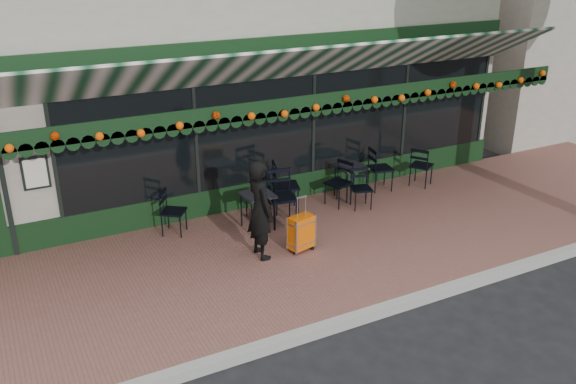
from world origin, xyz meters
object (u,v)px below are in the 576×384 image
suitcase (301,233)px  chair_b_right (286,186)px  woman (260,209)px  chair_a_right (381,169)px  cafe_table_b (258,197)px  chair_a_front (361,189)px  chair_b_front (282,198)px  chair_b_left (258,198)px  chair_a_extra (421,166)px  cafe_table_a (351,169)px  chair_a_left (338,184)px  chair_solo (173,212)px

suitcase → chair_b_right: 1.65m
woman → chair_a_right: (3.41, 1.48, -0.37)m
cafe_table_b → chair_b_right: size_ratio=0.67×
suitcase → chair_a_front: (1.86, 1.01, 0.06)m
chair_a_right → chair_b_front: chair_b_front is taller
chair_a_right → chair_b_left: bearing=104.2°
chair_b_front → chair_a_extra: bearing=16.7°
chair_b_left → chair_b_front: size_ratio=0.81×
chair_a_extra → chair_b_left: (-3.73, 0.05, -0.02)m
chair_b_left → chair_b_front: bearing=32.8°
suitcase → chair_b_left: size_ratio=1.18×
chair_b_left → cafe_table_a: bearing=90.1°
woman → cafe_table_a: size_ratio=2.47×
cafe_table_b → chair_a_front: chair_a_front is taller
woman → chair_a_left: size_ratio=1.89×
woman → chair_a_right: 3.74m
chair_a_left → chair_a_right: bearing=85.6°
cafe_table_b → chair_b_left: (0.19, 0.38, -0.19)m
chair_a_left → chair_b_left: chair_a_left is taller
chair_a_front → chair_b_right: bearing=174.4°
chair_a_extra → chair_b_left: bearing=57.5°
chair_b_right → chair_b_front: bearing=164.2°
cafe_table_b → chair_a_front: 2.15m
cafe_table_a → chair_b_right: bearing=179.3°
cafe_table_b → chair_b_left: 0.47m
woman → chair_a_extra: woman is taller
chair_a_front → chair_b_right: 1.46m
suitcase → chair_a_front: bearing=14.9°
chair_a_front → cafe_table_a: bearing=95.4°
woman → chair_a_front: (2.53, 0.87, -0.44)m
woman → chair_b_right: bearing=-40.9°
cafe_table_b → chair_solo: 1.49m
cafe_table_a → chair_b_left: size_ratio=0.82×
woman → chair_a_front: size_ratio=2.13×
cafe_table_a → chair_a_extra: size_ratio=0.78×
suitcase → chair_a_front: size_ratio=1.25×
chair_a_left → chair_b_front: size_ratio=0.87×
woman → chair_a_front: 2.71m
chair_a_front → chair_b_right: size_ratio=0.78×
cafe_table_a → chair_a_left: bearing=-155.1°
woman → chair_a_right: bearing=-67.6°
chair_a_right → chair_solo: chair_a_right is taller
chair_a_extra → chair_b_right: chair_b_right is taller
chair_a_extra → chair_solo: size_ratio=1.05×
suitcase → chair_b_left: bearing=79.7°
suitcase → chair_a_extra: suitcase is taller
chair_a_left → chair_solo: bearing=-111.6°
cafe_table_b → chair_a_front: size_ratio=0.86×
chair_a_front → chair_b_front: chair_b_front is taller
chair_a_right → chair_b_left: size_ratio=1.11×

